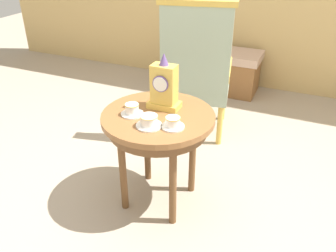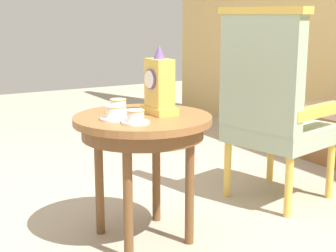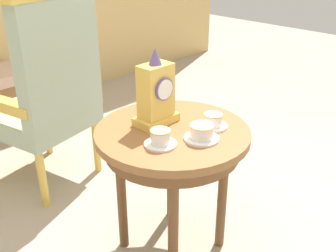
# 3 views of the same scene
# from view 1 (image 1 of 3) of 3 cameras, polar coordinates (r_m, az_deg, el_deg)

# --- Properties ---
(ground_plane) EXTENTS (10.00, 10.00, 0.00)m
(ground_plane) POSITION_cam_1_polar(r_m,az_deg,el_deg) (2.40, -3.67, -11.63)
(ground_plane) COLOR tan
(side_table) EXTENTS (0.66, 0.66, 0.63)m
(side_table) POSITION_cam_1_polar(r_m,az_deg,el_deg) (2.08, -1.58, -0.01)
(side_table) COLOR brown
(side_table) RESTS_ON ground
(teacup_left) EXTENTS (0.13, 0.13, 0.07)m
(teacup_left) POSITION_cam_1_polar(r_m,az_deg,el_deg) (2.04, -5.82, 2.58)
(teacup_left) COLOR white
(teacup_left) RESTS_ON side_table
(teacup_right) EXTENTS (0.14, 0.14, 0.07)m
(teacup_right) POSITION_cam_1_polar(r_m,az_deg,el_deg) (1.91, -3.09, 0.75)
(teacup_right) COLOR white
(teacup_right) RESTS_ON side_table
(teacup_center) EXTENTS (0.13, 0.13, 0.06)m
(teacup_center) POSITION_cam_1_polar(r_m,az_deg,el_deg) (1.90, 0.79, 0.50)
(teacup_center) COLOR white
(teacup_center) RESTS_ON side_table
(mantel_clock) EXTENTS (0.19, 0.11, 0.34)m
(mantel_clock) POSITION_cam_1_polar(r_m,az_deg,el_deg) (2.07, -0.65, 6.35)
(mantel_clock) COLOR gold
(mantel_clock) RESTS_ON side_table
(armchair) EXTENTS (0.64, 0.63, 1.14)m
(armchair) POSITION_cam_1_polar(r_m,az_deg,el_deg) (2.84, 4.62, 9.12)
(armchair) COLOR #9EB299
(armchair) RESTS_ON ground
(window_bench) EXTENTS (0.95, 0.40, 0.44)m
(window_bench) POSITION_cam_1_polar(r_m,az_deg,el_deg) (3.92, 7.54, 9.05)
(window_bench) COLOR #CCA893
(window_bench) RESTS_ON ground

